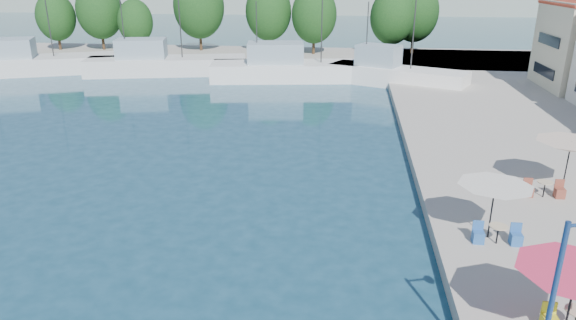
# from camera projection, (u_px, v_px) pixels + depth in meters

# --- Properties ---
(quay_far) EXTENTS (90.00, 16.00, 0.60)m
(quay_far) POSITION_uv_depth(u_px,v_px,m) (269.00, 58.00, 64.92)
(quay_far) COLOR #A7A297
(quay_far) RESTS_ON ground
(trawler_01) EXTENTS (19.07, 11.83, 10.20)m
(trawler_01) POSITION_uv_depth(u_px,v_px,m) (32.00, 64.00, 55.90)
(trawler_01) COLOR silver
(trawler_01) RESTS_ON ground
(trawler_02) EXTENTS (17.50, 8.10, 10.20)m
(trawler_02) POSITION_uv_depth(u_px,v_px,m) (163.00, 64.00, 55.58)
(trawler_02) COLOR silver
(trawler_02) RESTS_ON ground
(trawler_03) EXTENTS (19.10, 7.44, 10.20)m
(trawler_03) POSITION_uv_depth(u_px,v_px,m) (298.00, 70.00, 52.57)
(trawler_03) COLOR white
(trawler_03) RESTS_ON ground
(trawler_04) EXTENTS (13.53, 8.76, 10.20)m
(trawler_04) POSITION_uv_depth(u_px,v_px,m) (393.00, 75.00, 49.95)
(trawler_04) COLOR white
(trawler_04) RESTS_ON ground
(tree_01) EXTENTS (5.05, 5.05, 7.47)m
(tree_01) POSITION_uv_depth(u_px,v_px,m) (56.00, 17.00, 68.07)
(tree_01) COLOR #3F2B19
(tree_01) RESTS_ON quay_far
(tree_02) EXTENTS (5.99, 5.99, 8.87)m
(tree_02) POSITION_uv_depth(u_px,v_px,m) (99.00, 10.00, 67.84)
(tree_02) COLOR #3F2B19
(tree_02) RESTS_ON quay_far
(tree_03) EXTENTS (4.52, 4.52, 6.69)m
(tree_03) POSITION_uv_depth(u_px,v_px,m) (135.00, 22.00, 66.48)
(tree_03) COLOR #3F2B19
(tree_03) RESTS_ON quay_far
(tree_04) EXTENTS (6.62, 6.62, 9.79)m
(tree_04) POSITION_uv_depth(u_px,v_px,m) (199.00, 7.00, 66.99)
(tree_04) COLOR #3F2B19
(tree_04) RESTS_ON quay_far
(tree_05) EXTENTS (5.96, 5.96, 8.82)m
(tree_05) POSITION_uv_depth(u_px,v_px,m) (268.00, 11.00, 66.37)
(tree_05) COLOR #3F2B19
(tree_05) RESTS_ON quay_far
(tree_06) EXTENTS (5.68, 5.68, 8.40)m
(tree_06) POSITION_uv_depth(u_px,v_px,m) (314.00, 15.00, 64.25)
(tree_06) COLOR #3F2B19
(tree_06) RESTS_ON quay_far
(tree_07) EXTENTS (5.48, 5.48, 8.12)m
(tree_07) POSITION_uv_depth(u_px,v_px,m) (392.00, 17.00, 63.56)
(tree_07) COLOR #3F2B19
(tree_07) RESTS_ON quay_far
(tree_08) EXTENTS (6.01, 6.01, 8.90)m
(tree_08) POSITION_uv_depth(u_px,v_px,m) (415.00, 12.00, 64.86)
(tree_08) COLOR #3F2B19
(tree_08) RESTS_ON quay_far
(umbrella_pink) EXTENTS (3.18, 3.18, 2.43)m
(umbrella_pink) POSITION_uv_depth(u_px,v_px,m) (576.00, 279.00, 13.52)
(umbrella_pink) COLOR black
(umbrella_pink) RESTS_ON quay_right
(umbrella_white) EXTENTS (2.83, 2.83, 2.23)m
(umbrella_white) POSITION_uv_depth(u_px,v_px,m) (494.00, 191.00, 19.50)
(umbrella_white) COLOR black
(umbrella_white) RESTS_ON quay_right
(umbrella_cream) EXTENTS (3.18, 3.18, 2.43)m
(umbrella_cream) POSITION_uv_depth(u_px,v_px,m) (570.00, 147.00, 23.89)
(umbrella_cream) COLOR black
(umbrella_cream) RESTS_ON quay_right
(cafe_table_02) EXTENTS (1.82, 0.70, 0.76)m
(cafe_table_02) POSITION_uv_depth(u_px,v_px,m) (497.00, 237.00, 19.62)
(cafe_table_02) COLOR black
(cafe_table_02) RESTS_ON quay_right
(cafe_table_03) EXTENTS (1.82, 0.70, 0.76)m
(cafe_table_03) POSITION_uv_depth(u_px,v_px,m) (544.00, 191.00, 23.72)
(cafe_table_03) COLOR black
(cafe_table_03) RESTS_ON quay_right
(street_lamp) EXTENTS (1.00, 0.48, 5.03)m
(street_lamp) POSITION_uv_depth(u_px,v_px,m) (569.00, 283.00, 11.06)
(street_lamp) COLOR navy
(street_lamp) RESTS_ON quay_right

